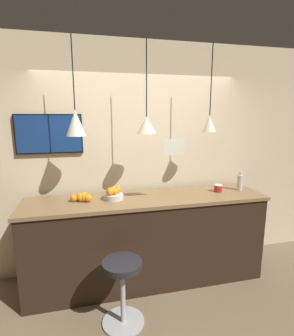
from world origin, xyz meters
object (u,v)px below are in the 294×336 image
Objects in this scene: spread_jar at (218,188)px; fruit_bowl at (113,194)px; juice_bottle at (240,182)px; bar_stool at (122,282)px; mounted_tv at (49,134)px.

fruit_bowl is at bearing 179.90° from spread_jar.
juice_bottle reaches higher than fruit_bowl.
bar_stool is 0.88× the size of mounted_tv.
bar_stool is 0.94m from fruit_bowl.
fruit_bowl is 1.03m from mounted_tv.
spread_jar is 0.13× the size of mounted_tv.
fruit_bowl is at bearing -28.45° from mounted_tv.
fruit_bowl is 2.20× the size of spread_jar.
spread_jar is at bearing 180.00° from juice_bottle.
fruit_bowl is at bearing 89.86° from bar_stool.
juice_bottle is at bearing -9.26° from mounted_tv.
juice_bottle is at bearing 0.00° from spread_jar.
juice_bottle is 0.33× the size of mounted_tv.
mounted_tv is at bearing 151.55° from fruit_bowl.
spread_jar is at bearing -0.10° from fruit_bowl.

